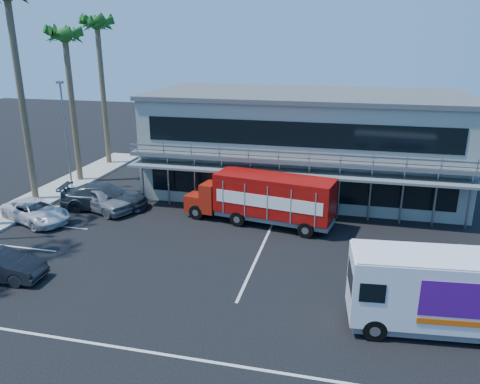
# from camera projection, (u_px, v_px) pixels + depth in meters

# --- Properties ---
(ground) EXTENTS (120.00, 120.00, 0.00)m
(ground) POSITION_uv_depth(u_px,v_px,m) (206.00, 276.00, 22.64)
(ground) COLOR black
(ground) RESTS_ON ground
(building) EXTENTS (22.40, 12.00, 7.30)m
(building) POSITION_uv_depth(u_px,v_px,m) (304.00, 142.00, 34.65)
(building) COLOR gray
(building) RESTS_ON ground
(curb_strip) EXTENTS (3.00, 32.00, 0.16)m
(curb_strip) POSITION_uv_depth(u_px,v_px,m) (20.00, 209.00, 31.46)
(curb_strip) COLOR #A5A399
(curb_strip) RESTS_ON ground
(palm_d) EXTENTS (2.80, 2.80, 14.75)m
(palm_d) POSITION_uv_depth(u_px,v_px,m) (9.00, 8.00, 29.39)
(palm_d) COLOR brown
(palm_d) RESTS_ON ground
(palm_e) EXTENTS (2.80, 2.80, 12.25)m
(palm_e) POSITION_uv_depth(u_px,v_px,m) (66.00, 44.00, 34.60)
(palm_e) COLOR brown
(palm_e) RESTS_ON ground
(palm_f) EXTENTS (2.80, 2.80, 13.25)m
(palm_f) POSITION_uv_depth(u_px,v_px,m) (98.00, 33.00, 39.49)
(palm_f) COLOR brown
(palm_f) RESTS_ON ground
(light_pole_far) EXTENTS (0.50, 0.25, 8.09)m
(light_pole_far) POSITION_uv_depth(u_px,v_px,m) (65.00, 131.00, 34.53)
(light_pole_far) COLOR gray
(light_pole_far) RESTS_ON ground
(red_truck) EXTENTS (9.58, 3.84, 3.15)m
(red_truck) POSITION_uv_depth(u_px,v_px,m) (264.00, 198.00, 28.55)
(red_truck) COLOR #9F1B0C
(red_truck) RESTS_ON ground
(white_van) EXTENTS (6.81, 2.89, 3.24)m
(white_van) POSITION_uv_depth(u_px,v_px,m) (437.00, 291.00, 17.97)
(white_van) COLOR white
(white_van) RESTS_ON ground
(parked_car_c) EXTENTS (5.43, 3.98, 1.37)m
(parked_car_c) POSITION_uv_depth(u_px,v_px,m) (36.00, 211.00, 29.24)
(parked_car_c) COLOR silver
(parked_car_c) RESTS_ON ground
(parked_car_d) EXTENTS (6.10, 3.33, 1.68)m
(parked_car_d) POSITION_uv_depth(u_px,v_px,m) (105.00, 197.00, 31.49)
(parked_car_d) COLOR #292F36
(parked_car_d) RESTS_ON ground
(parked_car_e) EXTENTS (5.24, 3.72, 1.66)m
(parked_car_e) POSITION_uv_depth(u_px,v_px,m) (102.00, 199.00, 31.13)
(parked_car_e) COLOR gray
(parked_car_e) RESTS_ON ground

